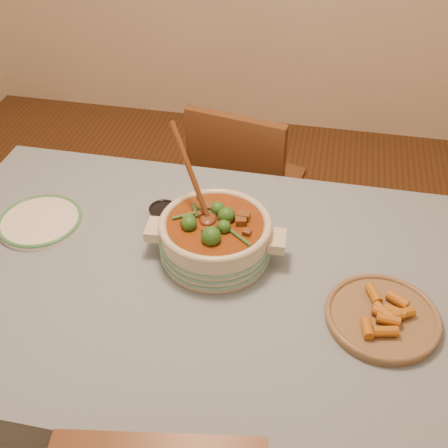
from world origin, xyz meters
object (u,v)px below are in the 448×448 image
fried_plate (383,316)px  stew_casserole (215,235)px  dining_table (196,296)px  condiment_bowl (163,213)px  white_plate (40,221)px  chair_far (243,184)px

fried_plate → stew_casserole: bearing=161.9°
dining_table → condiment_bowl: 0.30m
stew_casserole → white_plate: bearing=177.0°
condiment_bowl → fried_plate: (0.69, -0.29, -0.01)m
stew_casserole → white_plate: size_ratio=1.22×
stew_casserole → fried_plate: (0.49, -0.16, -0.06)m
condiment_bowl → fried_plate: fried_plate is taller
dining_table → chair_far: size_ratio=1.92×
chair_far → white_plate: bearing=63.8°
stew_casserole → condiment_bowl: bearing=146.3°
dining_table → fried_plate: fried_plate is taller
white_plate → chair_far: 0.93m
dining_table → chair_far: 0.84m
fried_plate → chair_far: 1.08m
white_plate → fried_plate: (1.07, -0.19, 0.01)m
white_plate → chair_far: chair_far is taller
condiment_bowl → chair_far: size_ratio=0.11×
dining_table → stew_casserole: bearing=64.4°
white_plate → condiment_bowl: size_ratio=3.39×
white_plate → condiment_bowl: bearing=15.2°
white_plate → stew_casserole: bearing=-3.0°
dining_table → stew_casserole: (0.04, 0.09, 0.17)m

